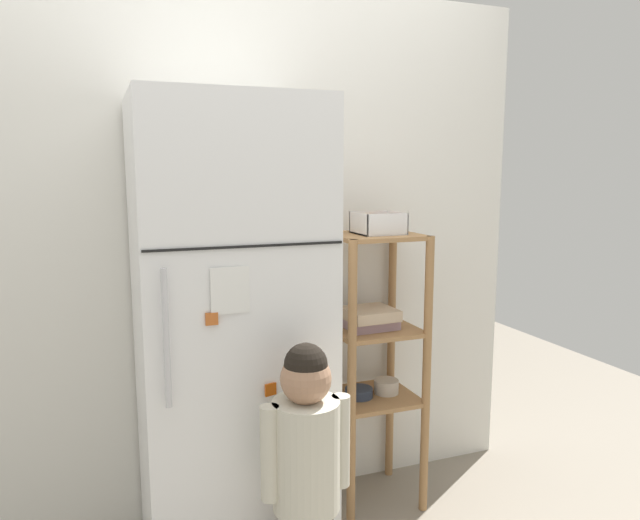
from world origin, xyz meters
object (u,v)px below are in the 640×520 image
refrigerator (230,334)px  pantry_shelf_unit (372,343)px  fruit_bin (380,224)px  child_standing (306,454)px

refrigerator → pantry_shelf_unit: (0.64, 0.11, -0.14)m
fruit_bin → pantry_shelf_unit: bearing=160.2°
child_standing → refrigerator: bearing=108.3°
fruit_bin → child_standing: bearing=-134.1°
child_standing → fruit_bin: size_ratio=5.00×
refrigerator → child_standing: (0.14, -0.43, -0.29)m
refrigerator → child_standing: bearing=-71.7°
refrigerator → fruit_bin: 0.77m
pantry_shelf_unit → fruit_bin: 0.51m
pantry_shelf_unit → fruit_bin: (0.02, -0.01, 0.51)m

